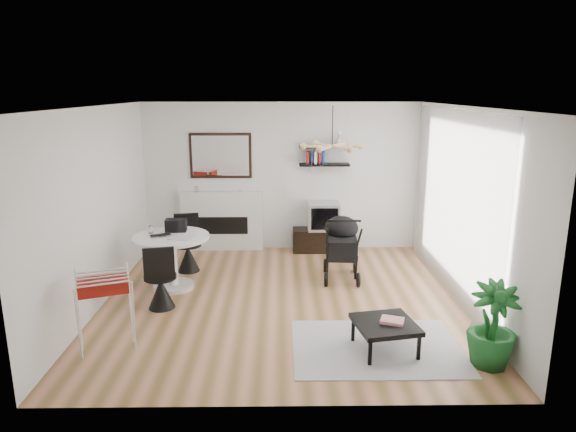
{
  "coord_description": "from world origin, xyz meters",
  "views": [
    {
      "loc": [
        -0.0,
        -6.78,
        2.92
      ],
      "look_at": [
        0.09,
        0.4,
        1.14
      ],
      "focal_mm": 32.0,
      "sensor_mm": 36.0,
      "label": 1
    }
  ],
  "objects_px": {
    "tv_console": "(323,240)",
    "crt_tv": "(323,216)",
    "fireplace": "(222,214)",
    "dining_table": "(172,254)",
    "coffee_table": "(385,325)",
    "stroller": "(342,249)",
    "drying_rack": "(105,312)",
    "potted_plant": "(492,325)"
  },
  "relations": [
    {
      "from": "crt_tv",
      "to": "coffee_table",
      "type": "height_order",
      "value": "crt_tv"
    },
    {
      "from": "fireplace",
      "to": "potted_plant",
      "type": "relative_size",
      "value": 2.3
    },
    {
      "from": "tv_console",
      "to": "potted_plant",
      "type": "bearing_deg",
      "value": -70.01
    },
    {
      "from": "tv_console",
      "to": "crt_tv",
      "type": "bearing_deg",
      "value": -141.99
    },
    {
      "from": "coffee_table",
      "to": "potted_plant",
      "type": "bearing_deg",
      "value": -17.0
    },
    {
      "from": "tv_console",
      "to": "potted_plant",
      "type": "xyz_separation_m",
      "value": [
        1.48,
        -4.07,
        0.26
      ]
    },
    {
      "from": "dining_table",
      "to": "stroller",
      "type": "distance_m",
      "value": 2.61
    },
    {
      "from": "tv_console",
      "to": "fireplace",
      "type": "bearing_deg",
      "value": 176.02
    },
    {
      "from": "tv_console",
      "to": "crt_tv",
      "type": "xyz_separation_m",
      "value": [
        -0.0,
        -0.0,
        0.46
      ]
    },
    {
      "from": "coffee_table",
      "to": "stroller",
      "type": "bearing_deg",
      "value": 95.59
    },
    {
      "from": "drying_rack",
      "to": "stroller",
      "type": "bearing_deg",
      "value": 17.86
    },
    {
      "from": "drying_rack",
      "to": "coffee_table",
      "type": "distance_m",
      "value": 3.17
    },
    {
      "from": "crt_tv",
      "to": "potted_plant",
      "type": "relative_size",
      "value": 0.61
    },
    {
      "from": "crt_tv",
      "to": "tv_console",
      "type": "bearing_deg",
      "value": 38.01
    },
    {
      "from": "tv_console",
      "to": "dining_table",
      "type": "distance_m",
      "value": 3.02
    },
    {
      "from": "fireplace",
      "to": "coffee_table",
      "type": "distance_m",
      "value": 4.5
    },
    {
      "from": "fireplace",
      "to": "tv_console",
      "type": "xyz_separation_m",
      "value": [
        1.87,
        -0.13,
        -0.47
      ]
    },
    {
      "from": "tv_console",
      "to": "dining_table",
      "type": "height_order",
      "value": "dining_table"
    },
    {
      "from": "dining_table",
      "to": "coffee_table",
      "type": "distance_m",
      "value": 3.42
    },
    {
      "from": "crt_tv",
      "to": "potted_plant",
      "type": "xyz_separation_m",
      "value": [
        1.49,
        -4.07,
        -0.2
      ]
    },
    {
      "from": "tv_console",
      "to": "potted_plant",
      "type": "distance_m",
      "value": 4.34
    },
    {
      "from": "dining_table",
      "to": "coffee_table",
      "type": "relative_size",
      "value": 1.45
    },
    {
      "from": "fireplace",
      "to": "tv_console",
      "type": "bearing_deg",
      "value": -3.98
    },
    {
      "from": "fireplace",
      "to": "drying_rack",
      "type": "relative_size",
      "value": 2.36
    },
    {
      "from": "coffee_table",
      "to": "crt_tv",
      "type": "bearing_deg",
      "value": 96.24
    },
    {
      "from": "tv_console",
      "to": "drying_rack",
      "type": "relative_size",
      "value": 1.23
    },
    {
      "from": "crt_tv",
      "to": "potted_plant",
      "type": "distance_m",
      "value": 4.33
    },
    {
      "from": "drying_rack",
      "to": "stroller",
      "type": "relative_size",
      "value": 0.84
    },
    {
      "from": "fireplace",
      "to": "drying_rack",
      "type": "bearing_deg",
      "value": -103.06
    },
    {
      "from": "drying_rack",
      "to": "stroller",
      "type": "height_order",
      "value": "stroller"
    },
    {
      "from": "coffee_table",
      "to": "tv_console",
      "type": "bearing_deg",
      "value": 96.17
    },
    {
      "from": "potted_plant",
      "to": "tv_console",
      "type": "bearing_deg",
      "value": 109.99
    },
    {
      "from": "dining_table",
      "to": "drying_rack",
      "type": "height_order",
      "value": "drying_rack"
    },
    {
      "from": "drying_rack",
      "to": "potted_plant",
      "type": "relative_size",
      "value": 0.97
    },
    {
      "from": "drying_rack",
      "to": "dining_table",
      "type": "bearing_deg",
      "value": 58.86
    },
    {
      "from": "fireplace",
      "to": "crt_tv",
      "type": "relative_size",
      "value": 3.8
    },
    {
      "from": "stroller",
      "to": "coffee_table",
      "type": "height_order",
      "value": "stroller"
    },
    {
      "from": "crt_tv",
      "to": "drying_rack",
      "type": "distance_m",
      "value": 4.62
    },
    {
      "from": "coffee_table",
      "to": "potted_plant",
      "type": "xyz_separation_m",
      "value": [
        1.08,
        -0.33,
        0.16
      ]
    },
    {
      "from": "potted_plant",
      "to": "dining_table",
      "type": "bearing_deg",
      "value": 149.65
    },
    {
      "from": "drying_rack",
      "to": "coffee_table",
      "type": "bearing_deg",
      "value": -21.24
    },
    {
      "from": "crt_tv",
      "to": "stroller",
      "type": "distance_m",
      "value": 1.4
    }
  ]
}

